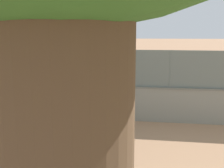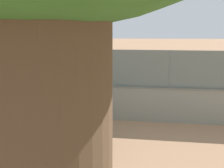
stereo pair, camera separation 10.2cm
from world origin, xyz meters
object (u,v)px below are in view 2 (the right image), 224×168
player_at_service_line (136,82)px  parked_car_black (68,132)px  player_crossing_court (181,82)px  player_near_wall_returning (61,76)px  sports_ball (131,99)px  spare_ball_by_wall (205,112)px

player_at_service_line → parked_car_black: size_ratio=0.37×
player_at_service_line → player_crossing_court: bearing=-172.9°
player_at_service_line → player_near_wall_returning: bearing=-15.0°
player_at_service_line → sports_ball: size_ratio=12.94×
player_crossing_court → sports_ball: (3.42, 1.84, -0.88)m
spare_ball_by_wall → parked_car_black: 8.67m
player_at_service_line → sports_ball: (0.21, 1.44, -0.89)m
player_near_wall_returning → spare_ball_by_wall: player_near_wall_returning is taller
player_crossing_court → sports_ball: size_ratio=12.85×
player_near_wall_returning → player_crossing_court: player_near_wall_returning is taller
player_at_service_line → parked_car_black: 10.29m
player_at_service_line → player_near_wall_returning: (6.01, -1.61, 0.08)m
sports_ball → spare_ball_by_wall: bearing=148.2°
player_at_service_line → parked_car_black: parked_car_black is taller
sports_ball → player_near_wall_returning: bearing=-27.7°
sports_ball → player_crossing_court: bearing=-151.7°
player_near_wall_returning → parked_car_black: player_near_wall_returning is taller
sports_ball → parked_car_black: parked_car_black is taller
player_at_service_line → sports_ball: bearing=81.6°
player_near_wall_returning → parked_car_black: bearing=108.2°
player_near_wall_returning → sports_ball: bearing=152.3°
player_crossing_court → parked_car_black: bearing=62.7°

